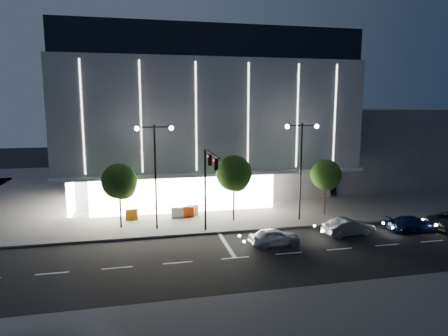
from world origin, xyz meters
TOP-DOWN VIEW (x-y plane):
  - ground at (0.00, 0.00)m, footprint 160.00×160.00m
  - sidewalk_museum at (5.00, 24.00)m, footprint 70.00×40.00m
  - sidewalk_near at (5.00, -12.00)m, footprint 70.00×10.00m
  - museum at (2.98, 22.31)m, footprint 30.00×25.80m
  - annex_building at (26.00, 24.00)m, footprint 16.00×20.00m
  - traffic_mast at (1.00, 3.34)m, footprint 0.33×5.89m
  - street_lamp_west at (-3.00, 6.00)m, footprint 3.16×0.36m
  - street_lamp_east at (10.00, 6.00)m, footprint 3.16×0.36m
  - tree_left at (-5.97, 7.02)m, footprint 3.02×3.02m
  - tree_mid at (4.03, 7.02)m, footprint 3.25×3.25m
  - tree_right at (13.03, 7.02)m, footprint 2.91×2.91m
  - car_lead at (5.54, 0.32)m, footprint 4.04×1.87m
  - car_second at (12.29, 1.28)m, footprint 4.39×1.94m
  - car_third at (18.19, 0.98)m, footprint 4.54×2.09m
  - barrier_a at (-5.12, 9.12)m, footprint 1.12×0.41m
  - barrier_b at (-0.96, 8.87)m, footprint 1.12×0.39m
  - barrier_c at (0.08, 8.96)m, footprint 1.13×0.56m
  - barrier_d at (0.57, 9.54)m, footprint 1.11×0.30m

SIDE VIEW (x-z plane):
  - ground at x=0.00m, z-range 0.00..0.00m
  - sidewalk_museum at x=5.00m, z-range 0.00..0.15m
  - sidewalk_near at x=5.00m, z-range 0.00..0.15m
  - car_third at x=18.19m, z-range 0.00..1.29m
  - barrier_a at x=-5.12m, z-range 0.15..1.15m
  - barrier_b at x=-0.96m, z-range 0.15..1.15m
  - barrier_c at x=0.08m, z-range 0.15..1.15m
  - barrier_d at x=0.57m, z-range 0.15..1.15m
  - car_lead at x=5.54m, z-range 0.00..1.34m
  - car_second at x=12.29m, z-range 0.00..1.40m
  - tree_right at x=13.03m, z-range 1.13..6.64m
  - tree_left at x=-5.97m, z-range 1.17..6.90m
  - tree_mid at x=4.03m, z-range 1.26..7.41m
  - annex_building at x=26.00m, z-range 0.00..10.00m
  - traffic_mast at x=1.00m, z-range 1.49..8.56m
  - street_lamp_west at x=-3.00m, z-range 1.46..10.46m
  - street_lamp_east at x=10.00m, z-range 1.46..10.46m
  - museum at x=2.98m, z-range 0.27..18.27m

